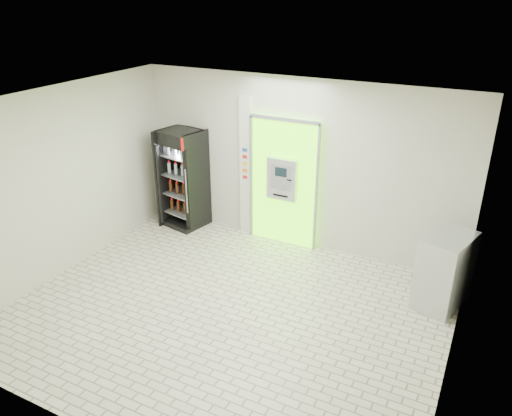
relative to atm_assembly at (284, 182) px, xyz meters
The scene contains 7 objects.
ground 2.69m from the atm_assembly, 85.26° to the right, with size 6.00×6.00×0.00m, color beige.
room_shell 2.51m from the atm_assembly, 85.26° to the right, with size 6.00×6.00×6.00m.
atm_assembly is the anchor object (origin of this frame).
pillar 0.79m from the atm_assembly, behind, with size 0.22×0.11×2.60m.
beverage_cooler 2.04m from the atm_assembly, behind, with size 0.84×0.80×1.91m.
steel_cabinet 3.07m from the atm_assembly, 15.10° to the right, with size 0.78×0.97×1.13m.
exit_sign 3.48m from the atm_assembly, 17.65° to the right, with size 0.02×0.22×0.26m.
Camera 1 is at (3.09, -5.15, 4.37)m, focal length 35.00 mm.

